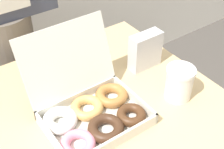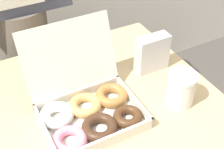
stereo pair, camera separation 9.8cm
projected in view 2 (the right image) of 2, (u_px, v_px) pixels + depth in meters
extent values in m
cube|color=silver|center=(92.00, 120.00, 0.98)|extent=(0.30, 0.23, 0.01)
cube|color=silver|center=(46.00, 133.00, 0.91)|extent=(0.01, 0.23, 0.04)
cube|color=silver|center=(133.00, 100.00, 1.02)|extent=(0.01, 0.23, 0.04)
cube|color=silver|center=(109.00, 141.00, 0.89)|extent=(0.30, 0.01, 0.04)
cube|color=silver|center=(78.00, 94.00, 1.04)|extent=(0.30, 0.01, 0.04)
cube|color=silver|center=(70.00, 56.00, 0.99)|extent=(0.30, 0.09, 0.22)
torus|color=pink|center=(70.00, 140.00, 0.89)|extent=(0.13, 0.13, 0.03)
torus|color=white|center=(57.00, 115.00, 0.96)|extent=(0.15, 0.15, 0.03)
torus|color=#422819|center=(100.00, 128.00, 0.93)|extent=(0.16, 0.16, 0.03)
torus|color=tan|center=(85.00, 105.00, 1.00)|extent=(0.12, 0.12, 0.03)
torus|color=#4C2D19|center=(128.00, 117.00, 0.96)|extent=(0.13, 0.13, 0.03)
torus|color=#A87038|center=(112.00, 95.00, 1.03)|extent=(0.15, 0.15, 0.03)
cylinder|color=silver|center=(181.00, 90.00, 1.01)|extent=(0.09, 0.09, 0.11)
cylinder|color=white|center=(183.00, 76.00, 0.97)|extent=(0.10, 0.10, 0.01)
cube|color=silver|center=(152.00, 54.00, 1.14)|extent=(0.12, 0.05, 0.14)
cylinder|color=#665B51|center=(33.00, 86.00, 1.60)|extent=(0.24, 0.24, 0.90)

